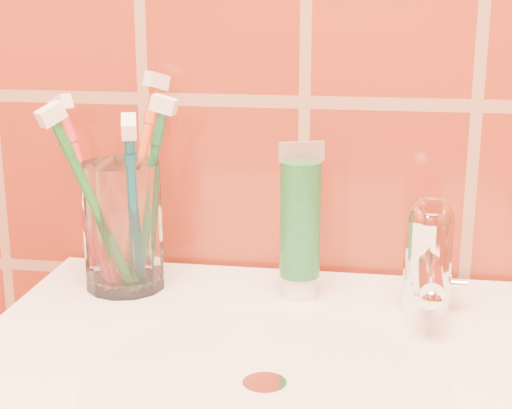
# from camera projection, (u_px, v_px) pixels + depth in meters

# --- Properties ---
(glass_tumbler) EXTENTS (0.11, 0.11, 0.14)m
(glass_tumbler) POSITION_uv_depth(u_px,v_px,m) (124.00, 226.00, 0.83)
(glass_tumbler) COLOR white
(glass_tumbler) RESTS_ON pedestal_sink
(toothpaste_tube) EXTENTS (0.05, 0.04, 0.16)m
(toothpaste_tube) POSITION_uv_depth(u_px,v_px,m) (300.00, 226.00, 0.80)
(toothpaste_tube) COLOR white
(toothpaste_tube) RESTS_ON pedestal_sink
(faucet) EXTENTS (0.05, 0.11, 0.12)m
(faucet) POSITION_uv_depth(u_px,v_px,m) (429.00, 251.00, 0.77)
(faucet) COLOR white
(faucet) RESTS_ON pedestal_sink
(toothbrush_0) EXTENTS (0.17, 0.16, 0.22)m
(toothbrush_0) POSITION_uv_depth(u_px,v_px,m) (89.00, 194.00, 0.84)
(toothbrush_0) COLOR red
(toothbrush_0) RESTS_ON glass_tumbler
(toothbrush_1) EXTENTS (0.09, 0.17, 0.22)m
(toothbrush_1) POSITION_uv_depth(u_px,v_px,m) (133.00, 209.00, 0.79)
(toothbrush_1) COLOR #0B5464
(toothbrush_1) RESTS_ON glass_tumbler
(toothbrush_2) EXTENTS (0.08, 0.08, 0.21)m
(toothbrush_2) POSITION_uv_depth(u_px,v_px,m) (147.00, 194.00, 0.83)
(toothbrush_2) COLOR #1C6B39
(toothbrush_2) RESTS_ON glass_tumbler
(toothbrush_3) EXTENTS (0.12, 0.15, 0.24)m
(toothbrush_3) POSITION_uv_depth(u_px,v_px,m) (138.00, 180.00, 0.85)
(toothbrush_3) COLOR #E15A27
(toothbrush_3) RESTS_ON glass_tumbler
(toothbrush_4) EXTENTS (0.16, 0.18, 0.23)m
(toothbrush_4) POSITION_uv_depth(u_px,v_px,m) (94.00, 205.00, 0.79)
(toothbrush_4) COLOR #1E7129
(toothbrush_4) RESTS_ON glass_tumbler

